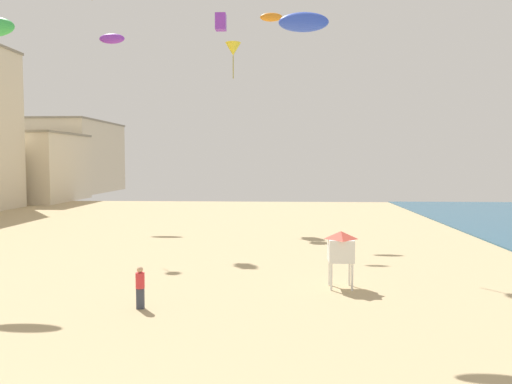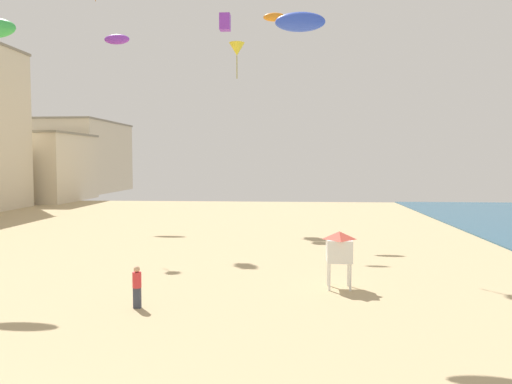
# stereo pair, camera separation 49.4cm
# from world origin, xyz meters

# --- Properties ---
(boardwalk_hotel_far) EXTENTS (16.81, 13.73, 9.48)m
(boardwalk_hotel_far) POSITION_xyz_m (-31.59, 59.72, 4.74)
(boardwalk_hotel_far) COLOR beige
(boardwalk_hotel_far) RESTS_ON ground
(boardwalk_hotel_distant) EXTENTS (12.83, 21.01, 12.52)m
(boardwalk_hotel_distant) POSITION_xyz_m (-31.59, 78.44, 6.27)
(boardwalk_hotel_distant) COLOR beige
(boardwalk_hotel_distant) RESTS_ON ground
(kite_flyer) EXTENTS (0.34, 0.34, 1.64)m
(kite_flyer) POSITION_xyz_m (0.54, 10.67, 0.92)
(kite_flyer) COLOR #383D4C
(kite_flyer) RESTS_ON ground
(lifeguard_stand) EXTENTS (1.10, 1.10, 2.55)m
(lifeguard_stand) POSITION_xyz_m (8.55, 14.23, 1.84)
(lifeguard_stand) COLOR white
(lifeguard_stand) RESTS_ON ground
(kite_blue_parafoil) EXTENTS (1.90, 0.53, 0.74)m
(kite_blue_parafoil) POSITION_xyz_m (6.74, 11.53, 10.92)
(kite_blue_parafoil) COLOR blue
(kite_purple_box) EXTENTS (0.96, 0.96, 1.51)m
(kite_purple_box) POSITION_xyz_m (0.16, 38.69, 18.43)
(kite_purple_box) COLOR purple
(kite_purple_parafoil) EXTENTS (2.39, 0.66, 0.93)m
(kite_purple_parafoil) POSITION_xyz_m (-9.95, 38.25, 16.94)
(kite_purple_parafoil) COLOR purple
(kite_yellow_delta) EXTENTS (1.34, 1.34, 3.05)m
(kite_yellow_delta) POSITION_xyz_m (1.63, 35.44, 15.22)
(kite_yellow_delta) COLOR yellow
(kite_orange_parafoil) EXTENTS (1.74, 0.48, 0.68)m
(kite_orange_parafoil) POSITION_xyz_m (4.99, 31.89, 16.87)
(kite_orange_parafoil) COLOR orange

